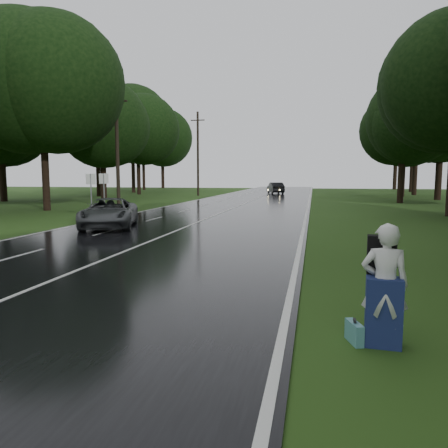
# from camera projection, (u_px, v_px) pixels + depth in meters

# --- Properties ---
(ground) EXTENTS (160.00, 160.00, 0.00)m
(ground) POSITION_uv_depth(u_px,v_px,m) (69.00, 275.00, 11.24)
(ground) COLOR #254514
(ground) RESTS_ON ground
(road) EXTENTS (12.00, 140.00, 0.04)m
(road) POSITION_uv_depth(u_px,v_px,m) (224.00, 212.00, 30.69)
(road) COLOR black
(road) RESTS_ON ground
(lane_center) EXTENTS (0.12, 140.00, 0.01)m
(lane_center) POSITION_uv_depth(u_px,v_px,m) (224.00, 211.00, 30.69)
(lane_center) COLOR silver
(lane_center) RESTS_ON road
(grey_car) EXTENTS (3.89, 5.69, 1.45)m
(grey_car) POSITION_uv_depth(u_px,v_px,m) (109.00, 213.00, 21.29)
(grey_car) COLOR #515456
(grey_car) RESTS_ON road
(far_car) EXTENTS (3.00, 5.10, 1.59)m
(far_car) POSITION_uv_depth(u_px,v_px,m) (275.00, 188.00, 61.27)
(far_car) COLOR black
(far_car) RESTS_ON road
(hitchhiker) EXTENTS (0.73, 0.66, 1.90)m
(hitchhiker) POSITION_uv_depth(u_px,v_px,m) (384.00, 289.00, 6.51)
(hitchhiker) COLOR silver
(hitchhiker) RESTS_ON ground
(suitcase) EXTENTS (0.27, 0.48, 0.33)m
(suitcase) POSITION_uv_depth(u_px,v_px,m) (354.00, 333.00, 6.69)
(suitcase) COLOR teal
(suitcase) RESTS_ON ground
(utility_pole_mid) EXTENTS (1.80, 0.28, 9.08)m
(utility_pole_mid) POSITION_uv_depth(u_px,v_px,m) (119.00, 209.00, 33.19)
(utility_pole_mid) COLOR black
(utility_pole_mid) RESTS_ON ground
(utility_pole_far) EXTENTS (1.80, 0.28, 10.72)m
(utility_pole_far) POSITION_uv_depth(u_px,v_px,m) (198.00, 196.00, 55.89)
(utility_pole_far) COLOR black
(utility_pole_far) RESTS_ON ground
(road_sign_a) EXTENTS (0.65, 0.10, 2.72)m
(road_sign_a) POSITION_uv_depth(u_px,v_px,m) (92.00, 218.00, 26.61)
(road_sign_a) COLOR white
(road_sign_a) RESTS_ON ground
(road_sign_b) EXTENTS (0.66, 0.10, 2.74)m
(road_sign_b) POSITION_uv_depth(u_px,v_px,m) (105.00, 215.00, 28.24)
(road_sign_b) COLOR white
(road_sign_b) RESTS_ON ground
(tree_left_d) EXTENTS (10.42, 10.42, 16.29)m
(tree_left_d) POSITION_uv_depth(u_px,v_px,m) (47.00, 210.00, 32.22)
(tree_left_d) COLOR black
(tree_left_d) RESTS_ON ground
(tree_left_e) EXTENTS (8.74, 8.74, 13.66)m
(tree_left_e) POSITION_uv_depth(u_px,v_px,m) (104.00, 200.00, 46.07)
(tree_left_e) COLOR black
(tree_left_e) RESTS_ON ground
(tree_left_f) EXTENTS (10.02, 10.02, 15.66)m
(tree_left_f) POSITION_uv_depth(u_px,v_px,m) (139.00, 194.00, 59.52)
(tree_left_f) COLOR black
(tree_left_f) RESTS_ON ground
(tree_right_e) EXTENTS (8.91, 8.91, 13.91)m
(tree_right_e) POSITION_uv_depth(u_px,v_px,m) (400.00, 203.00, 40.97)
(tree_right_e) COLOR black
(tree_right_e) RESTS_ON ground
(tree_right_f) EXTENTS (9.38, 9.38, 14.65)m
(tree_right_f) POSITION_uv_depth(u_px,v_px,m) (401.00, 196.00, 53.74)
(tree_right_f) COLOR black
(tree_right_f) RESTS_ON ground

